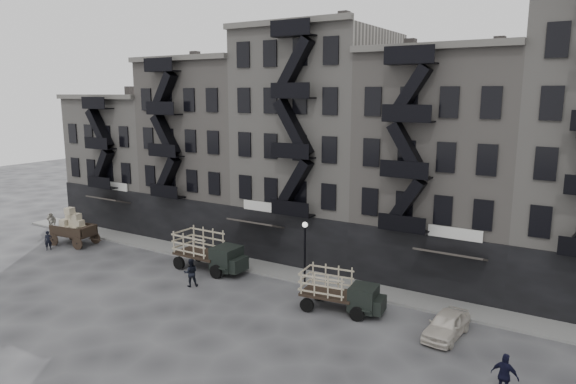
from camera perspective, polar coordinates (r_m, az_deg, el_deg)
The scene contains 15 objects.
ground at distance 34.19m, azimuth -4.80°, elevation -10.58°, with size 140.00×140.00×0.00m, color #38383A.
sidewalk at distance 37.05m, azimuth -1.32°, elevation -8.69°, with size 55.00×2.50×0.15m, color slate.
building_west at distance 53.05m, azimuth -16.08°, elevation 3.45°, with size 10.00×11.35×13.20m.
building_midwest at distance 46.00m, azimuth -7.72°, elevation 4.58°, with size 10.00×11.35×16.20m.
building_center at distance 40.32m, azimuth 3.35°, elevation 5.20°, with size 10.00×11.35×18.20m.
building_mideast at distance 36.80m, azimuth 17.18°, elevation 2.61°, with size 10.00×11.35×16.20m.
lamp_post at distance 33.78m, azimuth 1.88°, elevation -5.82°, with size 0.36×0.36×4.28m.
horse at distance 52.46m, azimuth -24.95°, elevation -2.89°, with size 0.98×2.16×1.82m, color beige.
wagon at distance 46.52m, azimuth -22.83°, elevation -3.24°, with size 3.98×2.48×3.17m.
stake_truck_west at distance 37.27m, azimuth -8.82°, elevation -6.25°, with size 5.58×2.39×2.78m.
stake_truck_east at distance 30.39m, azimuth 5.79°, elevation -10.62°, with size 5.01×2.49×2.42m.
car_east at distance 28.81m, azimuth 17.22°, elevation -13.89°, with size 1.56×3.87×1.32m, color beige.
pedestrian_west at distance 45.95m, azimuth -25.09°, elevation -4.91°, with size 0.58×0.38×1.58m, color black.
pedestrian_mid at distance 34.64m, azimuth -10.75°, elevation -8.79°, with size 0.92×0.71×1.89m, color black.
policeman at distance 24.38m, azimuth 22.95°, elevation -18.28°, with size 1.13×0.47×1.93m, color black.
Camera 1 is at (19.05, -25.49, 12.52)m, focal length 32.00 mm.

